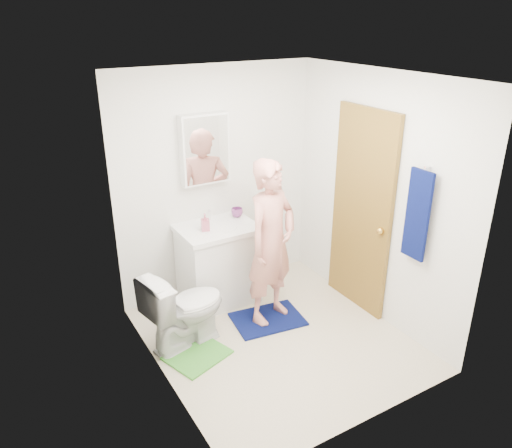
{
  "coord_description": "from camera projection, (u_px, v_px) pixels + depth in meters",
  "views": [
    {
      "loc": [
        -2.16,
        -3.25,
        2.86
      ],
      "look_at": [
        -0.09,
        0.25,
        1.11
      ],
      "focal_mm": 35.0,
      "sensor_mm": 36.0,
      "label": 1
    }
  ],
  "objects": [
    {
      "name": "toothbrush_cup",
      "position": [
        237.0,
        212.0,
        5.25
      ],
      "size": [
        0.14,
        0.14,
        0.1
      ],
      "primitive_type": "imported",
      "rotation": [
        0.0,
        0.0,
        0.18
      ],
      "color": "#843C82",
      "rests_on": "countertop"
    },
    {
      "name": "green_rug",
      "position": [
        197.0,
        355.0,
        4.47
      ],
      "size": [
        0.62,
        0.57,
        0.02
      ],
      "primitive_type": "cube",
      "rotation": [
        0.0,
        0.0,
        0.32
      ],
      "color": "green",
      "rests_on": "floor"
    },
    {
      "name": "wall_front",
      "position": [
        380.0,
        284.0,
        3.28
      ],
      "size": [
        2.2,
        0.02,
        2.4
      ],
      "primitive_type": "cube",
      "color": "white",
      "rests_on": "ground"
    },
    {
      "name": "bath_mat",
      "position": [
        268.0,
        319.0,
        4.99
      ],
      "size": [
        0.74,
        0.58,
        0.02
      ],
      "primitive_type": "cube",
      "rotation": [
        0.0,
        0.0,
        -0.14
      ],
      "color": "#08114C",
      "rests_on": "floor"
    },
    {
      "name": "wall_left",
      "position": [
        155.0,
        252.0,
        3.72
      ],
      "size": [
        0.02,
        2.4,
        2.4
      ],
      "primitive_type": "cube",
      "color": "white",
      "rests_on": "ground"
    },
    {
      "name": "towel",
      "position": [
        417.0,
        215.0,
        4.25
      ],
      "size": [
        0.03,
        0.24,
        0.8
      ],
      "primitive_type": "cube",
      "color": "#08114C",
      "rests_on": "wall_right"
    },
    {
      "name": "floor",
      "position": [
        277.0,
        340.0,
        4.72
      ],
      "size": [
        2.2,
        2.4,
        0.02
      ],
      "primitive_type": "cube",
      "color": "beige",
      "rests_on": "ground"
    },
    {
      "name": "man",
      "position": [
        271.0,
        243.0,
        4.71
      ],
      "size": [
        0.69,
        0.56,
        1.63
      ],
      "primitive_type": "imported",
      "rotation": [
        0.0,
        0.0,
        0.32
      ],
      "color": "tan",
      "rests_on": "bath_mat"
    },
    {
      "name": "ceiling",
      "position": [
        283.0,
        75.0,
        3.76
      ],
      "size": [
        2.2,
        2.4,
        0.02
      ],
      "primitive_type": "cube",
      "color": "white",
      "rests_on": "ground"
    },
    {
      "name": "faucet",
      "position": [
        209.0,
        215.0,
        5.15
      ],
      "size": [
        0.03,
        0.03,
        0.12
      ],
      "primitive_type": "cylinder",
      "color": "silver",
      "rests_on": "countertop"
    },
    {
      "name": "vanity_cabinet",
      "position": [
        218.0,
        266.0,
        5.21
      ],
      "size": [
        0.75,
        0.55,
        0.8
      ],
      "primitive_type": "cube",
      "color": "white",
      "rests_on": "floor"
    },
    {
      "name": "soap_dispenser",
      "position": [
        205.0,
        222.0,
        4.9
      ],
      "size": [
        0.1,
        0.1,
        0.18
      ],
      "primitive_type": "imported",
      "rotation": [
        0.0,
        0.0,
        -0.31
      ],
      "color": "#C05970",
      "rests_on": "countertop"
    },
    {
      "name": "wall_back",
      "position": [
        216.0,
        183.0,
        5.2
      ],
      "size": [
        2.2,
        0.02,
        2.4
      ],
      "primitive_type": "cube",
      "color": "white",
      "rests_on": "ground"
    },
    {
      "name": "towel_hook",
      "position": [
        427.0,
        167.0,
        4.1
      ],
      "size": [
        0.06,
        0.02,
        0.02
      ],
      "primitive_type": "cylinder",
      "rotation": [
        0.0,
        1.57,
        0.0
      ],
      "color": "silver",
      "rests_on": "wall_right"
    },
    {
      "name": "door_knob",
      "position": [
        380.0,
        231.0,
        4.68
      ],
      "size": [
        0.07,
        0.07,
        0.07
      ],
      "primitive_type": "sphere",
      "color": "gold",
      "rests_on": "door"
    },
    {
      "name": "countertop",
      "position": [
        217.0,
        229.0,
        5.04
      ],
      "size": [
        0.79,
        0.59,
        0.05
      ],
      "primitive_type": "cube",
      "color": "white",
      "rests_on": "vanity_cabinet"
    },
    {
      "name": "sink_basin",
      "position": [
        217.0,
        227.0,
        5.03
      ],
      "size": [
        0.4,
        0.4,
        0.03
      ],
      "primitive_type": "cylinder",
      "color": "white",
      "rests_on": "countertop"
    },
    {
      "name": "door",
      "position": [
        361.0,
        212.0,
        4.93
      ],
      "size": [
        0.05,
        0.8,
        2.05
      ],
      "primitive_type": "cube",
      "color": "olive",
      "rests_on": "ground"
    },
    {
      "name": "medicine_cabinet",
      "position": [
        205.0,
        149.0,
        4.91
      ],
      "size": [
        0.5,
        0.12,
        0.7
      ],
      "primitive_type": "cube",
      "color": "white",
      "rests_on": "wall_back"
    },
    {
      "name": "toilet",
      "position": [
        185.0,
        308.0,
        4.5
      ],
      "size": [
        0.83,
        0.58,
        0.77
      ],
      "primitive_type": "imported",
      "rotation": [
        0.0,
        0.0,
        1.78
      ],
      "color": "white",
      "rests_on": "floor"
    },
    {
      "name": "wall_right",
      "position": [
        377.0,
        199.0,
        4.76
      ],
      "size": [
        0.02,
        2.4,
        2.4
      ],
      "primitive_type": "cube",
      "color": "white",
      "rests_on": "ground"
    },
    {
      "name": "mirror_panel",
      "position": [
        207.0,
        150.0,
        4.86
      ],
      "size": [
        0.46,
        0.01,
        0.66
      ],
      "primitive_type": "cube",
      "color": "white",
      "rests_on": "wall_back"
    }
  ]
}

